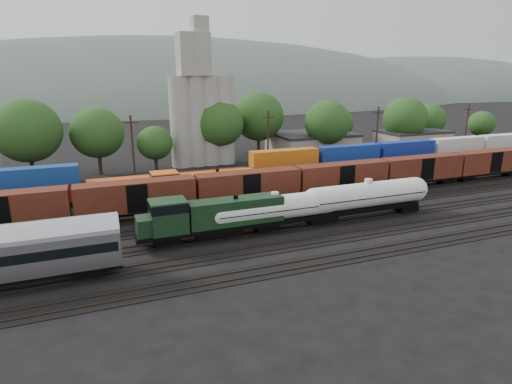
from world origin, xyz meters
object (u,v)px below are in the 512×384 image
object	(u,v)px
orange_locomotive	(197,185)
grain_silo	(201,110)
green_locomotive	(209,217)
tank_car_a	(275,209)

from	to	relation	value
orange_locomotive	grain_silo	distance (m)	28.45
green_locomotive	orange_locomotive	xyz separation A→B (m)	(2.32, 15.00, -0.13)
green_locomotive	grain_silo	size ratio (longest dim) A/B	0.64
tank_car_a	grain_silo	distance (m)	41.93
green_locomotive	tank_car_a	bearing A→B (deg)	0.00
tank_car_a	orange_locomotive	distance (m)	16.10
green_locomotive	tank_car_a	xyz separation A→B (m)	(8.17, 0.00, -0.09)
tank_car_a	grain_silo	size ratio (longest dim) A/B	0.60
tank_car_a	orange_locomotive	world-z (taller)	orange_locomotive
tank_car_a	grain_silo	world-z (taller)	grain_silo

